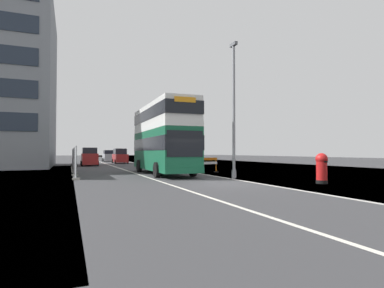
{
  "coord_description": "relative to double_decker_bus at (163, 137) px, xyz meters",
  "views": [
    {
      "loc": [
        -7.43,
        -14.64,
        1.66
      ],
      "look_at": [
        0.46,
        5.31,
        2.2
      ],
      "focal_mm": 29.1,
      "sensor_mm": 36.0,
      "label": 1
    }
  ],
  "objects": [
    {
      "name": "ground",
      "position": [
        1.43,
        -7.74,
        -2.78
      ],
      "size": [
        140.0,
        280.0,
        0.1
      ],
      "color": "#38383A"
    },
    {
      "name": "double_decker_bus",
      "position": [
        0.0,
        0.0,
        0.0
      ],
      "size": [
        2.88,
        10.18,
        5.15
      ],
      "color": "#145638",
      "rests_on": "ground"
    },
    {
      "name": "lamppost_foreground",
      "position": [
        3.06,
        -5.35,
        1.3
      ],
      "size": [
        0.29,
        0.7,
        8.54
      ],
      "color": "gray",
      "rests_on": "ground"
    },
    {
      "name": "red_pillar_postbox",
      "position": [
        5.78,
        -9.82,
        -1.86
      ],
      "size": [
        0.62,
        0.62,
        1.59
      ],
      "color": "black",
      "rests_on": "ground"
    },
    {
      "name": "roadworks_barrier",
      "position": [
        3.75,
        0.07,
        -1.97
      ],
      "size": [
        1.78,
        0.78,
        1.19
      ],
      "color": "orange",
      "rests_on": "ground"
    },
    {
      "name": "construction_site_fence",
      "position": [
        -6.14,
        8.99,
        -1.77
      ],
      "size": [
        0.44,
        24.0,
        2.02
      ],
      "color": "#A8AAAD",
      "rests_on": "ground"
    },
    {
      "name": "car_oncoming_near",
      "position": [
        -4.28,
        16.63,
        -1.72
      ],
      "size": [
        1.96,
        4.24,
        2.16
      ],
      "color": "maroon",
      "rests_on": "ground"
    },
    {
      "name": "car_receding_mid",
      "position": [
        0.36,
        23.57,
        -1.74
      ],
      "size": [
        1.92,
        4.48,
        2.14
      ],
      "color": "maroon",
      "rests_on": "ground"
    },
    {
      "name": "car_receding_far",
      "position": [
        -0.16,
        33.28,
        -1.81
      ],
      "size": [
        1.92,
        4.33,
        1.95
      ],
      "color": "gray",
      "rests_on": "ground"
    }
  ]
}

